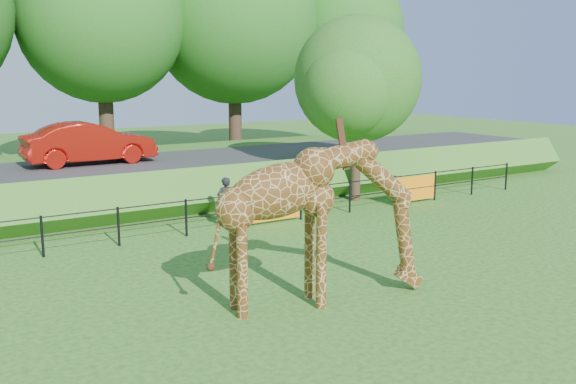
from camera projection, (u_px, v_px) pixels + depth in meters
name	position (u px, v px, depth m)	size (l,w,h in m)	color
ground	(358.00, 327.00, 12.07)	(90.00, 90.00, 0.00)	#245816
giraffe	(322.00, 223.00, 13.07)	(4.74, 0.87, 3.38)	#553111
perimeter_fence	(186.00, 218.00, 18.61)	(28.07, 0.10, 1.10)	black
embankment	(108.00, 179.00, 24.82)	(40.00, 9.00, 1.30)	#245816
road	(119.00, 165.00, 23.44)	(40.00, 5.00, 0.12)	#2F2F32
car_red	(89.00, 143.00, 23.24)	(1.61, 4.62, 1.52)	#A6140B
visitor	(225.00, 202.00, 19.88)	(0.56, 0.37, 1.53)	black
tree_east	(359.00, 84.00, 23.28)	(5.40, 4.71, 6.76)	#362518
bg_tree_line	(99.00, 18.00, 30.00)	(37.30, 8.80, 11.82)	#362518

